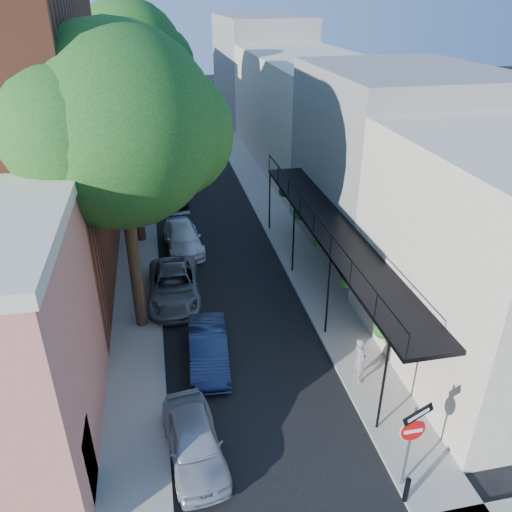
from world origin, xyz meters
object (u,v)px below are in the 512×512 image
parked_car_d (183,238)px  parked_car_e (177,193)px  oak_mid (135,108)px  oak_near (131,129)px  parked_car_f (176,173)px  parked_car_c (174,286)px  parked_car_b (209,349)px  pedestrian (360,360)px  bollard (407,490)px  parked_car_a (194,441)px  oak_far (136,60)px  sign_post (412,433)px

parked_car_d → parked_car_e: (0.10, 6.77, -0.05)m
oak_mid → oak_near: bearing=-89.6°
oak_mid → parked_car_d: (1.76, -1.59, -6.43)m
parked_car_d → parked_car_e: size_ratio=1.28×
parked_car_d → parked_car_f: (0.25, 10.91, -0.02)m
parked_car_c → parked_car_f: (0.98, 15.76, -0.05)m
parked_car_c → oak_near: bearing=-120.7°
parked_car_b → parked_car_d: parked_car_b is taller
oak_near → pedestrian: size_ratio=6.57×
oak_near → bollard: bearing=-56.9°
parked_car_a → parked_car_d: bearing=81.1°
oak_far → parked_car_d: size_ratio=2.74×
oak_near → pedestrian: bearing=-36.7°
parked_car_f → parked_car_b: bearing=-91.0°
oak_far → parked_car_a: size_ratio=3.19×
parked_car_d → parked_car_a: bearing=-97.5°
parked_car_d → parked_car_f: size_ratio=1.18×
parked_car_f → oak_near: bearing=-97.5°
sign_post → oak_far: (-6.51, 26.30, 6.22)m
bollard → pedestrian: (0.51, 4.64, 0.47)m
oak_far → parked_car_c: size_ratio=2.51×
sign_post → parked_car_a: bearing=158.7°
oak_mid → parked_car_c: 9.13m
parked_car_b → oak_near: bearing=126.7°
pedestrian → parked_car_f: bearing=6.3°
bollard → parked_car_c: 12.51m
oak_near → parked_car_a: 10.24m
sign_post → oak_mid: bearing=110.9°
oak_near → parked_car_d: bearing=75.0°
sign_post → oak_mid: (-6.58, 17.26, 5.02)m
oak_mid → parked_car_e: 8.50m
oak_mid → oak_far: oak_far is taller
bollard → pedestrian: bearing=83.7°
parked_car_c → parked_car_d: (0.73, 4.85, -0.03)m
oak_far → parked_car_a: bearing=-87.5°
sign_post → bollard: (-0.16, -0.47, -1.52)m
sign_post → bollard: 1.60m
oak_far → parked_car_b: (1.95, -20.08, -7.62)m
parked_car_a → parked_car_e: (0.74, 20.32, -0.06)m
parked_car_d → oak_mid: bearing=133.2°
oak_far → parked_car_f: bearing=8.3°
oak_mid → parked_car_a: 16.48m
oak_far → pedestrian: 24.29m
parked_car_c → parked_car_f: 15.79m
parked_car_a → pedestrian: (5.80, 2.04, 0.35)m
bollard → parked_car_b: (-4.40, 6.69, 0.11)m
oak_near → parked_car_b: (1.97, -3.07, -7.24)m
bollard → parked_car_e: (-4.55, 22.91, 0.06)m
parked_car_a → parked_car_e: parked_car_a is taller
oak_mid → parked_car_c: (1.04, -6.44, -6.40)m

